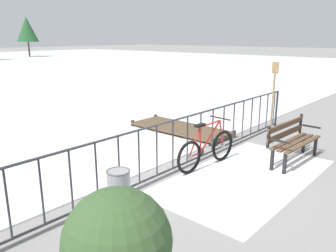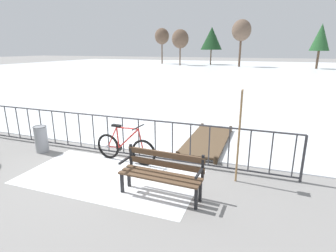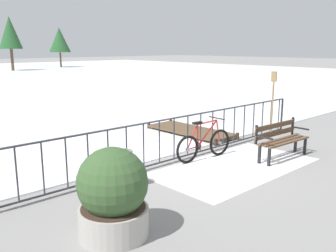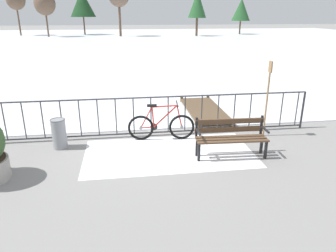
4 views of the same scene
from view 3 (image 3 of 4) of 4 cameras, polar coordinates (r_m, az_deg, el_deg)
ground_plane at (r=8.93m, az=1.98°, el=-5.23°), size 160.00×160.00×0.00m
snow_patch at (r=8.57m, az=10.26°, el=-6.15°), size 3.92×2.06×0.01m
railing_fence at (r=8.78m, az=2.01°, el=-1.74°), size 9.06×0.06×1.07m
bicycle_near_railing at (r=8.93m, az=5.54°, el=-2.81°), size 1.71×0.52×0.97m
park_bench at (r=9.37m, az=16.83°, el=-1.66°), size 1.62×0.56×0.89m
planter_with_shrub at (r=5.36m, az=-8.45°, el=-10.33°), size 1.01×1.01×1.30m
trash_bin at (r=7.18m, az=-6.77°, el=-6.53°), size 0.35×0.35×0.73m
oar_upright at (r=10.88m, az=15.72°, el=3.61°), size 0.04×0.16×1.98m
wooden_dock at (r=11.53m, az=3.45°, el=-0.65°), size 1.10×2.94×0.20m
tree_east_mid at (r=45.61m, az=-23.07°, el=13.00°), size 2.50×2.50×5.93m
tree_far_east at (r=51.17m, az=-16.29°, el=12.54°), size 2.73×2.73×5.06m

